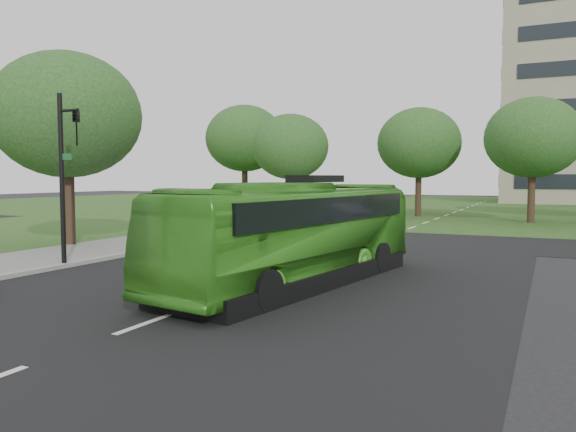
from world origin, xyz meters
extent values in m
plane|color=black|center=(0.00, 0.00, 0.00)|extent=(160.00, 160.00, 0.00)
cube|color=black|center=(0.00, 20.00, 0.01)|extent=(14.00, 120.00, 0.01)
cube|color=black|center=(0.00, 14.00, 0.01)|extent=(80.00, 12.00, 0.01)
cube|color=silver|center=(0.00, 15.00, 0.02)|extent=(0.15, 90.00, 0.01)
cube|color=#264517|center=(0.00, 45.00, 0.01)|extent=(120.00, 60.00, 0.01)
cube|color=black|center=(1.95, 62.00, 12.50)|extent=(0.10, 18.40, 23.00)
cylinder|color=black|center=(-10.88, 24.26, 1.49)|extent=(0.45, 0.45, 2.97)
ellipsoid|color=#16431A|center=(-10.88, 24.26, 5.34)|extent=(5.90, 5.90, 5.02)
cylinder|color=black|center=(-1.82, 28.00, 1.53)|extent=(0.46, 0.46, 3.07)
ellipsoid|color=#16431A|center=(-1.82, 28.00, 5.59)|extent=(6.31, 6.31, 5.36)
cylinder|color=black|center=(6.23, 25.02, 1.55)|extent=(0.47, 0.47, 3.11)
ellipsoid|color=#16431A|center=(6.23, 25.02, 5.58)|extent=(6.17, 6.17, 5.25)
cylinder|color=black|center=(-18.44, 30.45, 1.84)|extent=(0.55, 0.55, 3.68)
ellipsoid|color=#16431A|center=(-18.44, 30.45, 6.57)|extent=(7.22, 7.22, 6.14)
cylinder|color=black|center=(-11.18, 2.55, 1.57)|extent=(0.47, 0.47, 3.13)
ellipsoid|color=#16431A|center=(-11.18, 2.55, 5.62)|extent=(6.22, 6.22, 5.29)
imported|color=#3A8F21|center=(1.00, -0.80, 1.43)|extent=(3.90, 10.51, 2.86)
cylinder|color=black|center=(-7.20, -1.49, 2.87)|extent=(0.16, 0.16, 5.74)
cylinder|color=black|center=(-6.80, -1.49, 5.17)|extent=(0.80, 0.09, 0.09)
imported|color=black|center=(-6.51, -1.49, 4.59)|extent=(0.24, 0.27, 1.15)
cube|color=#195926|center=(-7.03, -1.49, 3.68)|extent=(0.57, 0.05, 0.21)
camera|label=1|loc=(7.46, -15.07, 3.02)|focal=35.00mm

